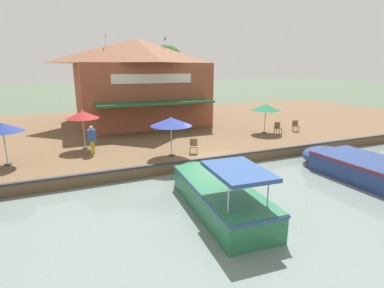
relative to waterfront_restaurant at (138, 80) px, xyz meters
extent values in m
plane|color=#4C5B47|center=(13.30, 0.77, -4.34)|extent=(220.00, 220.00, 0.00)
cube|color=brown|center=(2.30, 0.77, -4.04)|extent=(22.00, 56.00, 0.60)
cube|color=#2D2D33|center=(13.20, 0.77, -3.69)|extent=(0.20, 50.40, 0.10)
cube|color=brown|center=(-0.02, 0.00, -1.13)|extent=(9.62, 10.37, 5.22)
pyramid|color=brown|center=(-0.02, 0.00, 2.54)|extent=(10.10, 10.89, 2.12)
cube|color=#235633|center=(5.69, 0.00, -1.44)|extent=(1.80, 8.81, 0.16)
cube|color=silver|center=(4.83, 0.00, 0.31)|extent=(0.08, 6.22, 0.70)
cylinder|color=silver|center=(-0.02, 2.59, 2.63)|extent=(0.06, 0.06, 2.30)
cube|color=#2D5193|center=(0.16, 2.59, 3.63)|extent=(0.36, 0.03, 0.24)
cylinder|color=silver|center=(-0.02, -2.59, 2.68)|extent=(0.06, 0.06, 2.40)
cube|color=orange|center=(0.16, -2.59, 3.73)|extent=(0.36, 0.03, 0.24)
cylinder|color=#B7B7B7|center=(8.25, -5.43, -2.65)|extent=(0.06, 0.06, 2.18)
cylinder|color=#2D2D33|center=(8.25, -5.43, -3.71)|extent=(0.36, 0.36, 0.06)
cone|color=maroon|center=(8.25, -5.43, -1.63)|extent=(1.95, 1.95, 0.44)
cone|color=white|center=(8.25, -5.43, -1.61)|extent=(1.21, 1.21, 0.35)
sphere|color=white|center=(8.25, -5.43, -1.40)|extent=(0.08, 0.08, 0.08)
cylinder|color=#B7B7B7|center=(11.81, -1.07, -2.72)|extent=(0.06, 0.06, 2.03)
cylinder|color=#2D2D33|center=(11.81, -1.07, -3.71)|extent=(0.36, 0.36, 0.06)
cone|color=navy|center=(11.81, -1.07, -1.78)|extent=(2.29, 2.29, 0.45)
cone|color=white|center=(11.81, -1.07, -1.76)|extent=(1.42, 1.42, 0.36)
sphere|color=white|center=(11.81, -1.07, -1.55)|extent=(0.08, 0.08, 0.08)
cylinder|color=#B7B7B7|center=(9.99, -9.35, -2.72)|extent=(0.06, 0.06, 2.04)
cylinder|color=#2D2D33|center=(9.99, -9.35, -3.71)|extent=(0.36, 0.36, 0.06)
cone|color=navy|center=(9.99, -9.35, -1.77)|extent=(2.00, 2.00, 0.45)
cone|color=yellow|center=(9.99, -9.35, -1.75)|extent=(1.24, 1.24, 0.36)
sphere|color=yellow|center=(9.99, -9.35, -1.54)|extent=(0.08, 0.08, 0.08)
cylinder|color=#B7B7B7|center=(8.86, 7.50, -2.71)|extent=(0.06, 0.06, 2.05)
cylinder|color=#2D2D33|center=(8.86, 7.50, -3.71)|extent=(0.36, 0.36, 0.06)
cone|color=#19663D|center=(8.86, 7.50, -1.76)|extent=(2.23, 2.23, 0.49)
cone|color=silver|center=(8.86, 7.50, -1.74)|extent=(1.38, 1.38, 0.39)
sphere|color=silver|center=(8.86, 7.50, -1.51)|extent=(0.08, 0.08, 0.08)
cube|color=brown|center=(9.76, 8.40, -3.53)|extent=(0.05, 0.05, 0.42)
cube|color=brown|center=(9.65, 8.02, -3.53)|extent=(0.05, 0.05, 0.42)
cube|color=brown|center=(9.37, 8.51, -3.53)|extent=(0.05, 0.05, 0.42)
cube|color=brown|center=(9.26, 8.12, -3.53)|extent=(0.05, 0.05, 0.42)
cube|color=brown|center=(9.51, 8.26, -3.31)|extent=(0.54, 0.54, 0.05)
cube|color=brown|center=(9.32, 8.32, -3.09)|extent=(0.16, 0.43, 0.40)
cube|color=brown|center=(12.14, 0.35, -3.53)|extent=(0.05, 0.05, 0.42)
cube|color=brown|center=(11.97, -0.01, -3.53)|extent=(0.05, 0.05, 0.42)
cube|color=brown|center=(11.77, 0.52, -3.53)|extent=(0.05, 0.05, 0.42)
cube|color=brown|center=(11.61, 0.15, -3.53)|extent=(0.05, 0.05, 0.42)
cube|color=brown|center=(11.87, 0.25, -3.31)|extent=(0.58, 0.58, 0.05)
cube|color=brown|center=(11.69, 0.34, -3.09)|extent=(0.22, 0.42, 0.40)
cube|color=brown|center=(9.67, 10.16, -3.53)|extent=(0.05, 0.05, 0.42)
cube|color=brown|center=(9.52, 9.79, -3.53)|extent=(0.05, 0.05, 0.42)
cube|color=brown|center=(9.30, 10.31, -3.53)|extent=(0.05, 0.05, 0.42)
cube|color=brown|center=(9.15, 9.94, -3.53)|extent=(0.05, 0.05, 0.42)
cube|color=brown|center=(9.41, 10.05, -3.31)|extent=(0.57, 0.57, 0.05)
cube|color=brown|center=(9.22, 10.13, -3.09)|extent=(0.20, 0.42, 0.40)
cylinder|color=gold|center=(9.73, -5.18, -3.33)|extent=(0.13, 0.13, 0.81)
cylinder|color=gold|center=(9.62, -5.06, -3.33)|extent=(0.13, 0.13, 0.81)
cylinder|color=#2D5193|center=(9.68, -5.12, -2.61)|extent=(0.47, 0.47, 0.64)
sphere|color=#DBB28E|center=(9.68, -5.12, -2.18)|extent=(0.22, 0.22, 0.22)
cube|color=#287047|center=(17.88, -1.28, -3.73)|extent=(5.78, 2.41, 1.05)
ellipsoid|color=#287047|center=(15.07, -1.08, -3.73)|extent=(2.13, 2.05, 1.05)
cube|color=#2D4C84|center=(17.88, -1.28, -3.29)|extent=(5.85, 2.46, 0.10)
cube|color=#2D4C84|center=(19.21, -1.38, -2.20)|extent=(2.61, 1.88, 0.14)
cylinder|color=silver|center=(20.01, -0.73, -2.70)|extent=(0.05, 0.05, 1.01)
cylinder|color=silver|center=(19.91, -2.13, -2.70)|extent=(0.05, 0.05, 1.01)
ellipsoid|color=navy|center=(15.42, 6.97, -3.75)|extent=(2.81, 2.85, 1.02)
cylinder|color=silver|center=(15.10, 6.96, -2.94)|extent=(0.11, 2.33, 0.04)
cylinder|color=brown|center=(-4.40, 4.22, -1.83)|extent=(0.42, 0.42, 3.82)
sphere|color=#285623|center=(-4.40, 4.22, 1.54)|extent=(3.88, 3.88, 3.88)
sphere|color=#285623|center=(-3.62, 3.64, 1.15)|extent=(2.72, 2.72, 2.72)
camera|label=1|loc=(27.18, -6.51, 1.12)|focal=28.00mm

